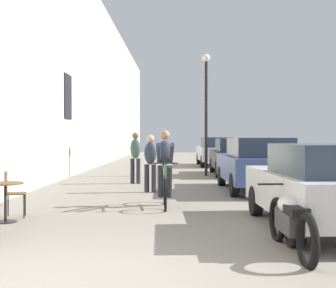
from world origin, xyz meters
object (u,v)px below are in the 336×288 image
pedestrian_near (150,160)px  parked_motorcycle (291,222)px  parked_car_third (235,156)px  parked_car_nearest (319,185)px  street_lamp (206,99)px  cyclist_on_bicycle (165,170)px  pedestrian_mid (135,155)px  parked_car_second (256,164)px  cafe_chair_mid_toward_wall (12,191)px  cafe_table_mid (5,194)px  parked_car_fourth (216,151)px

pedestrian_near → parked_motorcycle: bearing=-71.6°
parked_car_third → parked_motorcycle: (-0.84, -12.94, -0.37)m
parked_car_nearest → parked_car_third: parked_car_third is taller
street_lamp → parked_car_nearest: (1.20, -11.04, -2.36)m
cyclist_on_bicycle → pedestrian_mid: size_ratio=1.03×
pedestrian_mid → street_lamp: street_lamp is taller
pedestrian_mid → parked_car_second: pedestrian_mid is taller
cafe_chair_mid_toward_wall → parked_car_second: 7.10m
cafe_chair_mid_toward_wall → parked_car_second: (5.47, 4.51, 0.28)m
pedestrian_near → parked_car_third: size_ratio=0.38×
cafe_table_mid → pedestrian_near: bearing=63.3°
cafe_chair_mid_toward_wall → parked_car_nearest: size_ratio=0.22×
pedestrian_near → parked_car_second: 3.05m
pedestrian_near → parked_car_nearest: size_ratio=0.40×
street_lamp → parked_car_second: street_lamp is taller
cyclist_on_bicycle → street_lamp: street_lamp is taller
parked_car_fourth → parked_motorcycle: 19.16m
cafe_chair_mid_toward_wall → parked_motorcycle: (4.72, -2.66, -0.11)m
parked_car_second → cafe_chair_mid_toward_wall: bearing=-140.5°
pedestrian_near → parked_car_second: bearing=6.5°
cyclist_on_bicycle → parked_motorcycle: bearing=-66.6°
cafe_table_mid → parked_car_second: 7.39m
street_lamp → parked_car_third: (1.19, 0.36, -2.33)m
cafe_chair_mid_toward_wall → parked_car_third: (5.56, 10.28, 0.26)m
cafe_table_mid → cafe_chair_mid_toward_wall: size_ratio=0.81×
pedestrian_near → cafe_chair_mid_toward_wall: bearing=-120.4°
cafe_table_mid → parked_motorcycle: bearing=-24.6°
cafe_table_mid → parked_motorcycle: 5.11m
pedestrian_mid → parked_car_second: 4.27m
pedestrian_mid → pedestrian_near: bearing=-75.8°
cafe_table_mid → parked_car_fourth: bearing=72.9°
pedestrian_mid → parked_car_fourth: 10.40m
street_lamp → parked_car_fourth: (0.95, 6.57, -2.30)m
cyclist_on_bicycle → pedestrian_mid: bearing=102.1°
parked_motorcycle → parked_car_second: bearing=84.0°
cyclist_on_bicycle → cafe_table_mid: bearing=-144.6°
pedestrian_mid → cyclist_on_bicycle: bearing=-77.9°
cyclist_on_bicycle → parked_car_second: size_ratio=0.40×
cafe_chair_mid_toward_wall → street_lamp: 11.14m
cafe_chair_mid_toward_wall → parked_car_fourth: bearing=72.1°
pedestrian_near → street_lamp: (1.92, 5.75, 2.20)m
cafe_table_mid → pedestrian_mid: pedestrian_mid is taller
cyclist_on_bicycle → pedestrian_mid: 5.34m
pedestrian_near → street_lamp: street_lamp is taller
cyclist_on_bicycle → cafe_chair_mid_toward_wall: bearing=-153.0°
cafe_chair_mid_toward_wall → parked_car_second: size_ratio=0.20×
pedestrian_near → pedestrian_mid: 2.61m
cafe_table_mid → cyclist_on_bicycle: (2.85, 2.02, 0.29)m
parked_car_nearest → pedestrian_mid: bearing=115.7°
pedestrian_near → parked_motorcycle: pedestrian_near is taller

